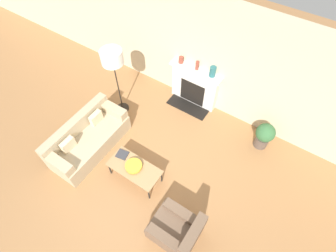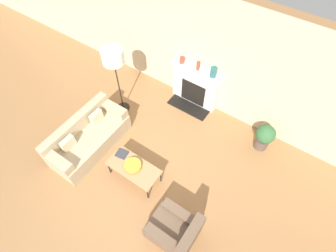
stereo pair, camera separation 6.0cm
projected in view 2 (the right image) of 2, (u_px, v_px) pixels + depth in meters
The scene contains 13 objects.
ground_plane at pixel (129, 188), 5.61m from camera, with size 18.00×18.00×0.00m, color #A87547.
wall_back at pixel (207, 57), 5.93m from camera, with size 18.00×0.06×2.90m.
fireplace at pixel (195, 87), 6.65m from camera, with size 1.35×0.59×1.10m.
couch at pixel (88, 138), 6.00m from camera, with size 0.83×1.93×0.80m.
armchair_near at pixel (175, 231), 4.81m from camera, with size 0.88×0.73×0.82m.
coffee_table at pixel (134, 168), 5.45m from camera, with size 1.12×0.54×0.44m.
bowl at pixel (133, 165), 5.38m from camera, with size 0.35×0.35×0.09m.
book at pixel (122, 154), 5.59m from camera, with size 0.27×0.25×0.02m.
floor_lamp at pixel (113, 59), 5.64m from camera, with size 0.49×0.49×1.85m.
mantel_vase_left at pixel (182, 60), 6.28m from camera, with size 0.12×0.12×0.16m.
mantel_vase_center_left at pixel (198, 66), 6.10m from camera, with size 0.08×0.08×0.23m.
mantel_vase_center_right at pixel (213, 72), 5.96m from camera, with size 0.15×0.15×0.25m.
potted_plant at pixel (265, 136), 5.92m from camera, with size 0.43×0.43×0.71m.
Camera 2 is at (1.95, -1.39, 5.31)m, focal length 28.00 mm.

